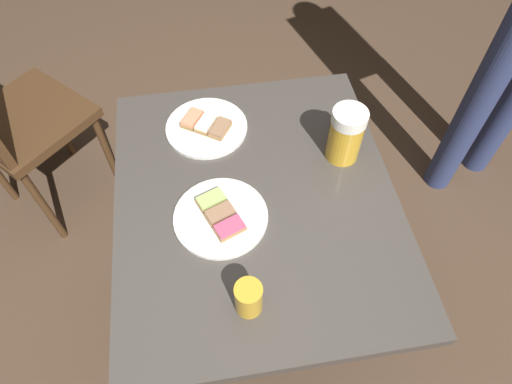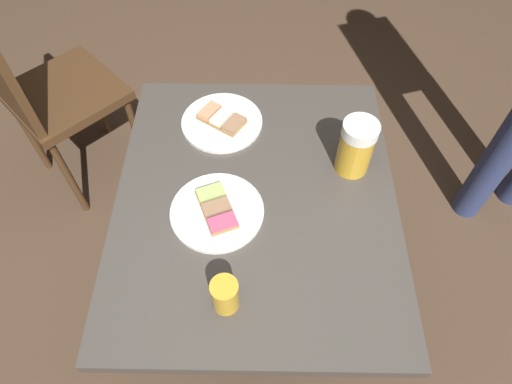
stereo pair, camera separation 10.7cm
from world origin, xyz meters
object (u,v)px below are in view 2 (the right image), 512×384
cafe_chair (38,86)px  beer_glass_small (225,295)px  beer_mug (356,146)px  plate_far (222,121)px  plate_near (217,211)px

cafe_chair → beer_glass_small: bearing=-4.7°
beer_mug → cafe_chair: 1.16m
plate_far → beer_mug: 0.38m
beer_mug → cafe_chair: (-0.49, -1.03, -0.25)m
plate_far → beer_mug: bearing=67.2°
plate_near → cafe_chair: (-0.64, -0.69, -0.19)m
plate_near → plate_far: size_ratio=1.00×
plate_near → cafe_chair: cafe_chair is taller
beer_mug → beer_glass_small: bearing=-38.9°
plate_near → beer_glass_small: size_ratio=2.59×
plate_near → beer_glass_small: (0.22, 0.03, 0.03)m
plate_near → beer_mug: bearing=114.1°
plate_far → cafe_chair: bearing=-116.6°
plate_near → plate_far: bearing=-178.9°
cafe_chair → plate_far: bearing=18.6°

